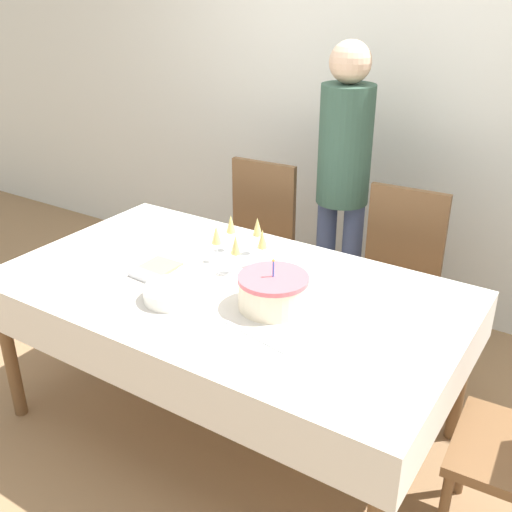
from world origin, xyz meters
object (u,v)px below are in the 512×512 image
dining_chair_far_right (395,276)px  gift_bag (66,296)px  birthday_cake (273,291)px  dining_chair_far_left (254,239)px  plate_stack_main (172,293)px  plate_stack_dessert (196,274)px  champagne_tray (241,246)px  person_standing (344,168)px

dining_chair_far_right → gift_bag: bearing=-162.0°
birthday_cake → dining_chair_far_left: bearing=126.6°
dining_chair_far_right → plate_stack_main: bearing=-116.3°
dining_chair_far_right → plate_stack_dessert: dining_chair_far_right is taller
champagne_tray → person_standing: (0.10, 0.82, 0.17)m
dining_chair_far_left → person_standing: 0.67m
plate_stack_main → birthday_cake: bearing=24.7°
person_standing → champagne_tray: bearing=-97.1°
dining_chair_far_left → plate_stack_main: dining_chair_far_left is taller
dining_chair_far_right → birthday_cake: 0.98m
birthday_cake → champagne_tray: (-0.33, 0.27, 0.01)m
person_standing → plate_stack_dessert: bearing=-99.6°
birthday_cake → plate_stack_dessert: birthday_cake is taller
dining_chair_far_right → birthday_cake: bearing=-100.6°
dining_chair_far_right → plate_stack_dessert: bearing=-123.3°
champagne_tray → gift_bag: bearing=177.8°
birthday_cake → champagne_tray: bearing=140.9°
champagne_tray → plate_stack_main: 0.44m
birthday_cake → dining_chair_far_right: bearing=79.4°
gift_bag → plate_stack_main: bearing=-20.7°
dining_chair_far_right → person_standing: (-0.40, 0.17, 0.46)m
dining_chair_far_left → dining_chair_far_right: 0.85m
dining_chair_far_right → person_standing: person_standing is taller
dining_chair_far_left → birthday_cake: 1.18m
plate_stack_main → plate_stack_dessert: plate_stack_main is taller
plate_stack_main → person_standing: size_ratio=0.14×
dining_chair_far_left → person_standing: bearing=21.1°
dining_chair_far_right → gift_bag: 1.97m
champagne_tray → plate_stack_main: size_ratio=1.50×
dining_chair_far_left → person_standing: (0.45, 0.17, 0.46)m
plate_stack_main → dining_chair_far_right: bearing=63.7°
birthday_cake → plate_stack_main: birthday_cake is taller
dining_chair_far_left → gift_bag: (-0.98, -0.60, -0.39)m
plate_stack_main → gift_bag: bearing=159.3°
birthday_cake → plate_stack_dessert: bearing=174.9°
plate_stack_main → person_standing: person_standing is taller
champagne_tray → plate_stack_dessert: bearing=-107.9°
plate_stack_dessert → gift_bag: size_ratio=0.64×
dining_chair_far_left → gift_bag: 1.21m
dining_chair_far_right → plate_stack_main: 1.24m
plate_stack_dessert → person_standing: size_ratio=0.10×
plate_stack_dessert → champagne_tray: bearing=72.1°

